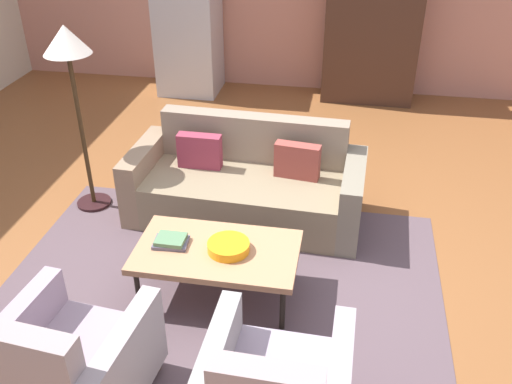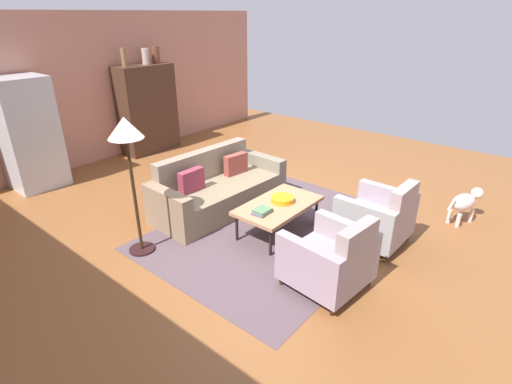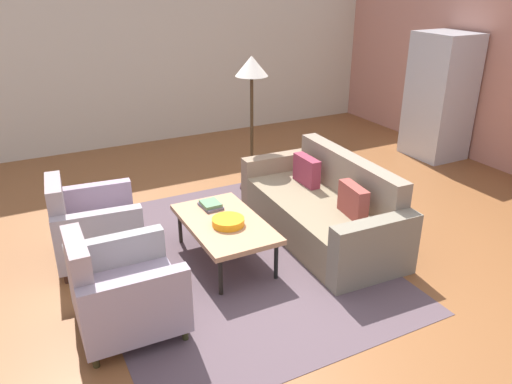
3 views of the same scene
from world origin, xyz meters
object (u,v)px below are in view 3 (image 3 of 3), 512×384
(coffee_table, at_px, (225,225))
(armchair_left, at_px, (90,229))
(floor_lamp, at_px, (252,79))
(refrigerator, at_px, (440,96))
(couch, at_px, (326,210))
(book_stack, at_px, (211,205))
(fruit_bowl, at_px, (228,222))
(armchair_right, at_px, (119,293))

(coffee_table, relative_size, armchair_left, 1.36)
(floor_lamp, bearing_deg, coffee_table, -35.29)
(coffee_table, bearing_deg, refrigerator, 108.26)
(couch, distance_m, book_stack, 1.25)
(floor_lamp, bearing_deg, fruit_bowl, -33.73)
(couch, height_order, armchair_right, armchair_right)
(couch, relative_size, fruit_bowl, 6.88)
(armchair_right, relative_size, floor_lamp, 0.51)
(coffee_table, relative_size, refrigerator, 0.65)
(coffee_table, height_order, armchair_left, armchair_left)
(book_stack, bearing_deg, couch, 73.48)
(couch, relative_size, armchair_left, 2.42)
(refrigerator, bearing_deg, armchair_right, -69.68)
(armchair_left, bearing_deg, armchair_right, 5.69)
(armchair_right, xyz_separation_m, fruit_bowl, (-0.51, 1.17, 0.12))
(armchair_left, height_order, book_stack, armchair_left)
(armchair_left, xyz_separation_m, refrigerator, (-0.76, 5.31, 0.58))
(armchair_left, relative_size, fruit_bowl, 2.84)
(fruit_bowl, xyz_separation_m, floor_lamp, (-1.57, 1.05, 0.98))
(fruit_bowl, height_order, refrigerator, refrigerator)
(book_stack, bearing_deg, fruit_bowl, -0.20)
(armchair_right, bearing_deg, armchair_left, -178.74)
(couch, distance_m, armchair_left, 2.43)
(armchair_right, distance_m, fruit_bowl, 1.28)
(couch, bearing_deg, coffee_table, 92.10)
(coffee_table, bearing_deg, floor_lamp, 144.71)
(fruit_bowl, bearing_deg, coffee_table, 180.00)
(armchair_right, height_order, book_stack, armchair_right)
(armchair_left, bearing_deg, refrigerator, 103.86)
(book_stack, bearing_deg, refrigerator, 103.83)
(couch, xyz_separation_m, floor_lamp, (-1.49, -0.14, 1.16))
(couch, relative_size, floor_lamp, 1.24)
(fruit_bowl, xyz_separation_m, refrigerator, (-1.46, 4.15, 0.46))
(floor_lamp, bearing_deg, book_stack, -42.72)
(coffee_table, height_order, armchair_right, armchair_right)
(couch, distance_m, coffee_table, 1.19)
(armchair_left, xyz_separation_m, floor_lamp, (-0.88, 2.21, 1.10))
(couch, distance_m, fruit_bowl, 1.20)
(armchair_left, bearing_deg, fruit_bowl, 64.89)
(book_stack, xyz_separation_m, refrigerator, (-1.02, 4.15, 0.47))
(refrigerator, bearing_deg, book_stack, -76.17)
(book_stack, distance_m, refrigerator, 4.30)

